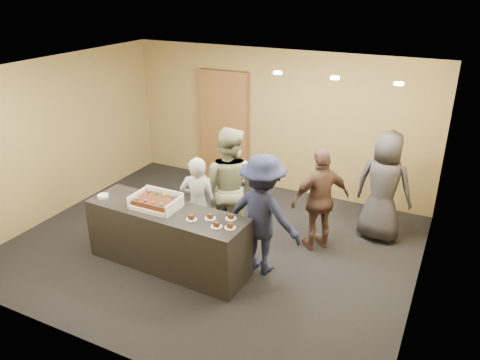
{
  "coord_description": "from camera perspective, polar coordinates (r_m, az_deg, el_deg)",
  "views": [
    {
      "loc": [
        3.2,
        -5.49,
        3.87
      ],
      "look_at": [
        0.47,
        0.0,
        1.2
      ],
      "focal_mm": 35.0,
      "sensor_mm": 36.0,
      "label": 1
    }
  ],
  "objects": [
    {
      "name": "slice_b",
      "position": [
        6.28,
        -3.65,
        -4.53
      ],
      "size": [
        0.15,
        0.15,
        0.07
      ],
      "color": "white",
      "rests_on": "serving_counter"
    },
    {
      "name": "plate_stack",
      "position": [
        7.15,
        -16.36,
        -1.89
      ],
      "size": [
        0.16,
        0.16,
        0.04
      ],
      "primitive_type": "cylinder",
      "color": "white",
      "rests_on": "serving_counter"
    },
    {
      "name": "cake_box",
      "position": [
        6.68,
        -10.09,
        -2.87
      ],
      "size": [
        0.66,
        0.45,
        0.19
      ],
      "color": "white",
      "rests_on": "serving_counter"
    },
    {
      "name": "slice_a",
      "position": [
        6.28,
        -5.94,
        -4.63
      ],
      "size": [
        0.15,
        0.15,
        0.07
      ],
      "color": "white",
      "rests_on": "serving_counter"
    },
    {
      "name": "person_navy_man",
      "position": [
        6.44,
        2.77,
        -4.25
      ],
      "size": [
        1.19,
        0.76,
        1.75
      ],
      "primitive_type": "imported",
      "rotation": [
        0.0,
        0.0,
        3.04
      ],
      "color": "#181C39",
      "rests_on": "floor"
    },
    {
      "name": "slice_d",
      "position": [
        6.26,
        -1.13,
        -4.55
      ],
      "size": [
        0.15,
        0.15,
        0.07
      ],
      "color": "white",
      "rests_on": "serving_counter"
    },
    {
      "name": "serving_counter",
      "position": [
        6.81,
        -8.82,
        -6.96
      ],
      "size": [
        2.43,
        0.8,
        0.9
      ],
      "primitive_type": "cube",
      "rotation": [
        0.0,
        0.0,
        -0.04
      ],
      "color": "black",
      "rests_on": "floor"
    },
    {
      "name": "person_sage_man",
      "position": [
        7.14,
        -1.42,
        -0.75
      ],
      "size": [
        0.98,
        0.8,
        1.87
      ],
      "primitive_type": "imported",
      "rotation": [
        0.0,
        0.0,
        3.25
      ],
      "color": "gray",
      "rests_on": "floor"
    },
    {
      "name": "person_server_grey",
      "position": [
        7.02,
        -5.11,
        -2.96
      ],
      "size": [
        0.64,
        0.52,
        1.5
      ],
      "primitive_type": "imported",
      "rotation": [
        0.0,
        0.0,
        3.49
      ],
      "color": "#A6A5AB",
      "rests_on": "floor"
    },
    {
      "name": "person_brown_extra",
      "position": [
        7.11,
        9.78,
        -2.37
      ],
      "size": [
        0.95,
        0.95,
        1.62
      ],
      "primitive_type": "imported",
      "rotation": [
        0.0,
        0.0,
        3.93
      ],
      "color": "#50362C",
      "rests_on": "floor"
    },
    {
      "name": "person_dark_suit",
      "position": [
        7.57,
        17.12,
        -0.76
      ],
      "size": [
        0.93,
        0.66,
        1.78
      ],
      "primitive_type": "imported",
      "rotation": [
        0.0,
        0.0,
        3.04
      ],
      "color": "#2B2A2F",
      "rests_on": "floor"
    },
    {
      "name": "storage_cabinet",
      "position": [
        9.39,
        -1.92,
        6.47
      ],
      "size": [
        1.02,
        0.15,
        2.24
      ],
      "primitive_type": "cube",
      "color": "brown",
      "rests_on": "floor"
    },
    {
      "name": "slice_e",
      "position": [
        6.04,
        -1.2,
        -5.67
      ],
      "size": [
        0.15,
        0.15,
        0.07
      ],
      "color": "white",
      "rests_on": "serving_counter"
    },
    {
      "name": "sheet_cake",
      "position": [
        6.64,
        -10.25,
        -2.55
      ],
      "size": [
        0.56,
        0.39,
        0.11
      ],
      "color": "#391B0C",
      "rests_on": "cake_box"
    },
    {
      "name": "room",
      "position": [
        6.84,
        -3.56,
        1.83
      ],
      "size": [
        6.04,
        6.0,
        2.7
      ],
      "color": "black",
      "rests_on": "ground"
    },
    {
      "name": "ceiling_spotlights",
      "position": [
        6.32,
        11.5,
        12.1
      ],
      "size": [
        1.72,
        0.12,
        0.03
      ],
      "color": "#FFEAC6",
      "rests_on": "ceiling"
    },
    {
      "name": "slice_c",
      "position": [
        6.08,
        -2.88,
        -5.52
      ],
      "size": [
        0.15,
        0.15,
        0.07
      ],
      "color": "white",
      "rests_on": "serving_counter"
    }
  ]
}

